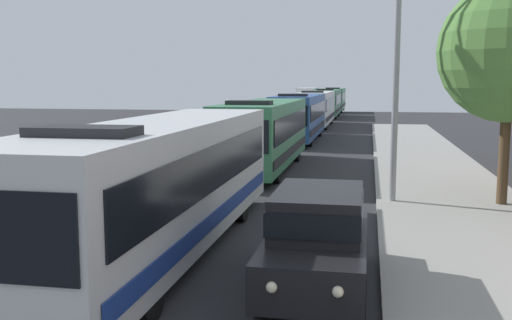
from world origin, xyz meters
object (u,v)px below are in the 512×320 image
Objects in this scene: bus_lead at (162,181)px; bus_rear at (327,102)px; bus_second_in_line at (264,132)px; bus_middle at (299,115)px; box_truck_oncoming at (307,99)px; roadside_tree at (510,52)px; bus_tail_end at (334,99)px; bus_fourth_in_line at (316,107)px; streetlamp_mid at (397,42)px; white_suv at (318,236)px.

bus_lead is 1.10× the size of bus_rear.
bus_middle is (0.00, 13.49, 0.00)m from bus_second_in_line.
box_truck_oncoming is (-3.30, 49.64, 0.02)m from bus_second_in_line.
roadside_tree is at bearing -37.43° from bus_second_in_line.
bus_second_in_line is at bearing -90.00° from bus_tail_end.
bus_tail_end is at bearing 90.00° from bus_second_in_line.
bus_second_in_line is at bearing -86.19° from box_truck_oncoming.
bus_tail_end is 60.55m from roadside_tree.
bus_second_in_line is 0.91× the size of bus_fourth_in_line.
bus_fourth_in_line is at bearing 99.25° from streetlamp_mid.
bus_second_in_line is 13.49m from bus_middle.
roadside_tree is at bearing 58.68° from white_suv.
bus_middle is 1.55× the size of box_truck_oncoming.
bus_fourth_in_line is 23.54m from box_truck_oncoming.
bus_second_in_line is at bearing 142.57° from roadside_tree.
bus_middle is 1.03× the size of bus_tail_end.
streetlamp_mid is at bearing -75.12° from bus_middle.
streetlamp_mid reaches higher than bus_rear.
bus_rear is at bearing 90.00° from bus_second_in_line.
bus_middle and bus_fourth_in_line have the same top height.
roadside_tree is at bearing -81.70° from bus_tail_end.
bus_second_in_line and bus_middle have the same top height.
box_truck_oncoming is (-3.30, 36.14, 0.01)m from bus_middle.
bus_lead is at bearing -90.00° from bus_middle.
bus_fourth_in_line is 26.82m from bus_tail_end.
bus_lead is 1.80× the size of roadside_tree.
bus_lead is 9.10m from streetlamp_mid.
bus_middle is 1.42× the size of streetlamp_mid.
bus_rear is 47.07m from streetlamp_mid.
bus_middle is 22.21m from roadside_tree.
white_suv is (3.70, -28.45, -0.66)m from bus_middle.
bus_rear is at bearing 96.60° from streetlamp_mid.
roadside_tree is at bearing -77.94° from box_truck_oncoming.
roadside_tree reaches higher than white_suv.
roadside_tree is at bearing -75.18° from bus_fourth_in_line.
bus_lead is at bearing 155.49° from white_suv.
bus_rear reaches higher than box_truck_oncoming.
bus_fourth_in_line is at bearing 90.00° from bus_lead.
bus_rear is 1.49× the size of box_truck_oncoming.
bus_rear is 1.63× the size of roadside_tree.
box_truck_oncoming is (-3.30, -3.51, 0.02)m from bus_tail_end.
bus_middle is 26.31m from bus_rear.
bus_fourth_in_line is (0.00, 12.84, 0.00)m from bus_middle.
streetlamp_mid is (8.70, -56.46, 3.46)m from box_truck_oncoming.
roadside_tree reaches higher than bus_tail_end.
bus_middle is at bearing -90.00° from bus_tail_end.
roadside_tree is (8.73, -33.01, 3.13)m from bus_fourth_in_line.
bus_fourth_in_line is 1.63× the size of box_truck_oncoming.
bus_tail_end is 68.21m from white_suv.
bus_fourth_in_line is at bearing -90.00° from bus_rear.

